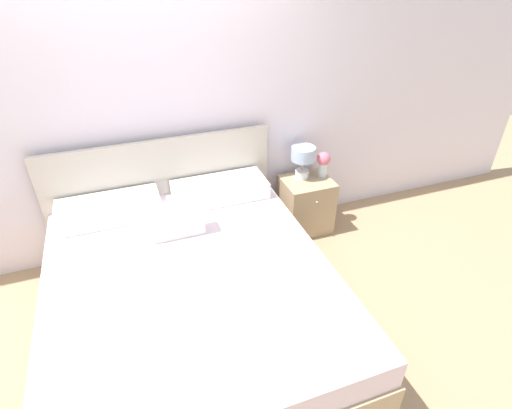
# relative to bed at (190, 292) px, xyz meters

# --- Properties ---
(ground_plane) EXTENTS (12.00, 12.00, 0.00)m
(ground_plane) POSITION_rel_bed_xyz_m (0.00, 1.02, -0.30)
(ground_plane) COLOR tan
(wall_back) EXTENTS (8.00, 0.06, 2.60)m
(wall_back) POSITION_rel_bed_xyz_m (0.00, 1.09, 1.00)
(wall_back) COLOR white
(wall_back) RESTS_ON ground_plane
(bed) EXTENTS (1.92, 2.19, 1.06)m
(bed) POSITION_rel_bed_xyz_m (0.00, 0.00, 0.00)
(bed) COLOR tan
(bed) RESTS_ON ground_plane
(nightstand) EXTENTS (0.45, 0.42, 0.54)m
(nightstand) POSITION_rel_bed_xyz_m (1.31, 0.80, -0.03)
(nightstand) COLOR tan
(nightstand) RESTS_ON ground_plane
(table_lamp) EXTENTS (0.22, 0.22, 0.31)m
(table_lamp) POSITION_rel_bed_xyz_m (1.28, 0.88, 0.45)
(table_lamp) COLOR white
(table_lamp) RESTS_ON nightstand
(flower_vase) EXTENTS (0.13, 0.13, 0.24)m
(flower_vase) POSITION_rel_bed_xyz_m (1.48, 0.84, 0.38)
(flower_vase) COLOR silver
(flower_vase) RESTS_ON nightstand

